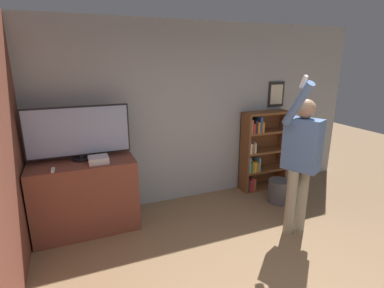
{
  "coord_description": "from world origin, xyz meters",
  "views": [
    {
      "loc": [
        -1.53,
        -1.36,
        2.18
      ],
      "look_at": [
        -0.22,
        1.81,
        1.19
      ],
      "focal_mm": 28.0,
      "sensor_mm": 36.0,
      "label": 1
    }
  ],
  "objects_px": {
    "television": "(79,132)",
    "bookshelf": "(260,151)",
    "person": "(301,155)",
    "waste_bin": "(279,191)",
    "game_console": "(98,160)"
  },
  "relations": [
    {
      "from": "television",
      "to": "game_console",
      "type": "distance_m",
      "value": 0.42
    },
    {
      "from": "person",
      "to": "waste_bin",
      "type": "relative_size",
      "value": 5.61
    },
    {
      "from": "waste_bin",
      "to": "game_console",
      "type": "bearing_deg",
      "value": 175.54
    },
    {
      "from": "television",
      "to": "bookshelf",
      "type": "xyz_separation_m",
      "value": [
        2.83,
        0.16,
        -0.63
      ]
    },
    {
      "from": "television",
      "to": "waste_bin",
      "type": "relative_size",
      "value": 3.46
    },
    {
      "from": "television",
      "to": "bookshelf",
      "type": "relative_size",
      "value": 0.93
    },
    {
      "from": "game_console",
      "to": "bookshelf",
      "type": "bearing_deg",
      "value": 7.8
    },
    {
      "from": "game_console",
      "to": "person",
      "type": "relative_size",
      "value": 0.12
    },
    {
      "from": "bookshelf",
      "to": "person",
      "type": "distance_m",
      "value": 1.43
    },
    {
      "from": "bookshelf",
      "to": "waste_bin",
      "type": "xyz_separation_m",
      "value": [
        -0.02,
        -0.57,
        -0.48
      ]
    },
    {
      "from": "game_console",
      "to": "bookshelf",
      "type": "relative_size",
      "value": 0.18
    },
    {
      "from": "person",
      "to": "waste_bin",
      "type": "distance_m",
      "value": 1.2
    },
    {
      "from": "television",
      "to": "person",
      "type": "distance_m",
      "value": 2.75
    },
    {
      "from": "game_console",
      "to": "waste_bin",
      "type": "distance_m",
      "value": 2.75
    },
    {
      "from": "bookshelf",
      "to": "person",
      "type": "bearing_deg",
      "value": -105.05
    }
  ]
}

